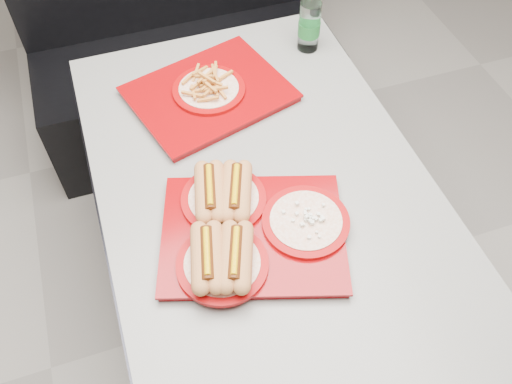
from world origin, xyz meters
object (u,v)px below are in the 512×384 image
object	(u,v)px
booth_bench	(182,49)
tray_near	(245,228)
water_bottle	(310,22)
tray_far	(209,91)
diner_table	(263,216)

from	to	relation	value
booth_bench	tray_near	world-z (taller)	booth_bench
tray_near	water_bottle	xyz separation A→B (m)	(0.44, 0.67, 0.06)
tray_far	water_bottle	size ratio (longest dim) A/B	2.33
diner_table	tray_far	world-z (taller)	tray_far
tray_near	booth_bench	bearing A→B (deg)	85.21
diner_table	water_bottle	distance (m)	0.67
tray_far	water_bottle	xyz separation A→B (m)	(0.39, 0.13, 0.07)
booth_bench	water_bottle	world-z (taller)	booth_bench
tray_far	tray_near	bearing A→B (deg)	-95.79
diner_table	tray_near	xyz separation A→B (m)	(-0.10, -0.15, 0.20)
tray_near	water_bottle	distance (m)	0.80
tray_near	tray_far	distance (m)	0.53
tray_far	water_bottle	world-z (taller)	water_bottle
booth_bench	tray_far	distance (m)	0.81
diner_table	tray_near	world-z (taller)	tray_near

